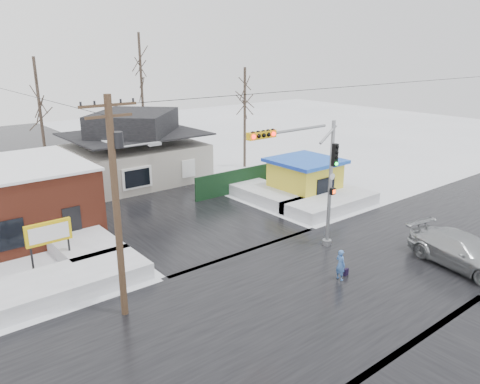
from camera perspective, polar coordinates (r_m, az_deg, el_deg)
ground at (r=22.37m, az=9.56°, el=-11.34°), size 120.00×120.00×0.00m
road_ns at (r=22.37m, az=9.56°, el=-11.31°), size 10.00×120.00×0.02m
road_ew at (r=22.37m, az=9.56°, el=-11.31°), size 120.00×10.00×0.02m
snowbank_nw at (r=23.05m, az=-19.99°, el=-10.18°), size 7.00×3.00×0.80m
snowbank_ne at (r=32.73m, az=11.02°, el=-1.32°), size 7.00×3.00×0.80m
snowbank_nside_w at (r=27.97m, az=-19.59°, el=-5.25°), size 3.00×8.00×0.80m
snowbank_nside_e at (r=34.68m, az=2.58°, el=0.04°), size 3.00×8.00×0.80m
traffic_signal at (r=24.27m, az=8.72°, el=2.52°), size 6.05×0.68×7.00m
utility_pole at (r=18.59m, az=-14.73°, el=-0.53°), size 3.15×0.44×9.00m
marquee_sign at (r=24.65m, az=-22.30°, el=-4.77°), size 2.20×0.21×2.55m
house at (r=39.54m, az=-12.62°, el=5.09°), size 10.40×8.40×5.76m
kiosk at (r=34.68m, az=7.90°, el=1.72°), size 4.60×4.60×2.88m
fence at (r=35.69m, az=-0.14°, el=1.39°), size 8.00×0.12×1.80m
tree_far_left at (r=40.42m, az=-23.54°, el=12.02°), size 3.00×3.00×10.00m
tree_far_mid at (r=45.90m, az=-12.08°, el=15.46°), size 3.00×3.00×12.00m
tree_far_right at (r=42.62m, az=0.59°, el=12.51°), size 3.00×3.00×9.00m
pedestrian at (r=22.87m, az=12.15°, el=-8.70°), size 0.41×0.58×1.51m
car at (r=26.07m, az=25.54°, el=-6.59°), size 3.24×6.04×1.67m
shopping_bag at (r=23.55m, az=12.79°, el=-9.54°), size 0.29×0.14×0.35m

